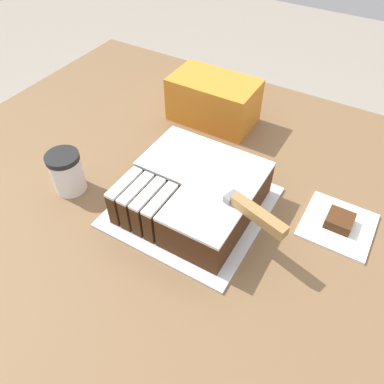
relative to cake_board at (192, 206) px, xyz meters
name	(u,v)px	position (x,y,z in m)	size (l,w,h in m)	color
ground_plane	(195,356)	(-0.01, 0.04, -0.96)	(8.00, 8.00, 0.00)	#9E9384
countertop	(196,299)	(-0.01, 0.04, -0.48)	(1.40, 1.10, 0.95)	brown
cake_board	(192,206)	(0.00, 0.00, 0.00)	(0.31, 0.31, 0.01)	silver
cake	(195,191)	(0.00, 0.00, 0.05)	(0.26, 0.26, 0.09)	#472814
knife	(239,203)	(0.12, -0.02, 0.10)	(0.35, 0.12, 0.02)	silver
coffee_cup	(67,172)	(-0.27, -0.09, 0.05)	(0.07, 0.07, 0.10)	white
paper_napkin	(338,225)	(0.29, 0.11, 0.00)	(0.14, 0.14, 0.01)	white
brownie	(340,221)	(0.29, 0.11, 0.01)	(0.05, 0.05, 0.02)	#472814
storage_box	(213,100)	(-0.12, 0.32, 0.06)	(0.23, 0.13, 0.12)	orange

